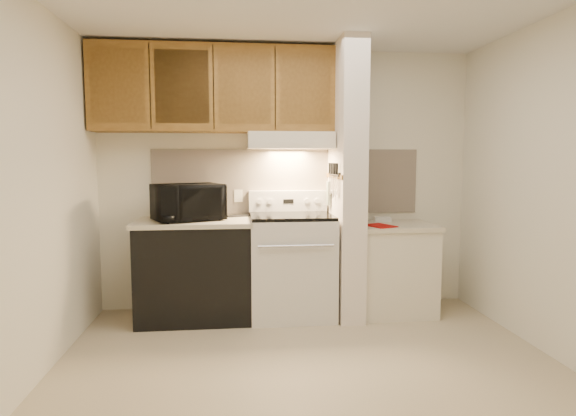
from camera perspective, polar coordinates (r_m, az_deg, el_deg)
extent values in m
plane|color=#C7B491|center=(3.54, 2.65, -18.42)|extent=(3.60, 3.60, 0.00)
cube|color=white|center=(4.72, -0.08, 3.33)|extent=(3.60, 2.50, 0.02)
cube|color=white|center=(3.45, -28.26, 1.72)|extent=(0.02, 3.00, 2.50)
cube|color=white|center=(3.94, 29.58, 2.08)|extent=(0.02, 3.00, 2.50)
cube|color=#FFE5CB|center=(4.71, -0.07, 3.14)|extent=(2.60, 0.02, 0.63)
cube|color=silver|center=(4.49, 0.39, -6.99)|extent=(0.76, 0.65, 0.92)
cube|color=black|center=(4.17, 0.90, -7.41)|extent=(0.50, 0.01, 0.30)
cylinder|color=silver|center=(4.09, 0.97, -4.53)|extent=(0.65, 0.02, 0.02)
cube|color=black|center=(4.41, 0.40, -0.96)|extent=(0.74, 0.64, 0.03)
cube|color=silver|center=(4.68, 0.00, 0.85)|extent=(0.76, 0.08, 0.20)
cube|color=black|center=(4.64, 0.05, 0.81)|extent=(0.10, 0.01, 0.04)
cylinder|color=silver|center=(4.61, -3.40, 0.77)|extent=(0.05, 0.02, 0.05)
cylinder|color=silver|center=(4.62, -2.16, 0.78)|extent=(0.05, 0.02, 0.05)
cylinder|color=silver|center=(4.66, 2.26, 0.82)|extent=(0.05, 0.02, 0.05)
cylinder|color=silver|center=(4.67, 3.47, 0.84)|extent=(0.05, 0.02, 0.05)
cube|color=black|center=(4.49, -10.94, -7.41)|extent=(1.00, 0.63, 0.87)
cube|color=beige|center=(4.41, -11.05, -1.65)|extent=(1.04, 0.67, 0.04)
cube|color=black|center=(4.59, -5.87, -0.94)|extent=(0.22, 0.13, 0.01)
cylinder|color=#275C5C|center=(4.64, -13.58, -0.41)|extent=(0.13, 0.13, 0.11)
cube|color=#EDE5CB|center=(4.68, -5.90, 1.44)|extent=(0.08, 0.01, 0.12)
imported|color=black|center=(4.38, -11.77, 0.68)|extent=(0.70, 0.60, 0.32)
cube|color=white|center=(4.46, 6.93, 3.14)|extent=(0.22, 0.70, 2.50)
cube|color=olive|center=(4.44, 5.48, 3.79)|extent=(0.01, 0.70, 0.04)
cube|color=black|center=(4.39, 5.54, 4.03)|extent=(0.02, 0.42, 0.04)
cube|color=silver|center=(4.24, 5.78, 2.61)|extent=(0.01, 0.03, 0.16)
cylinder|color=black|center=(4.23, 5.82, 4.64)|extent=(0.02, 0.02, 0.10)
cube|color=silver|center=(4.30, 5.61, 2.53)|extent=(0.01, 0.04, 0.18)
cylinder|color=black|center=(4.31, 5.58, 4.66)|extent=(0.02, 0.02, 0.10)
cube|color=silver|center=(4.40, 5.34, 2.47)|extent=(0.01, 0.04, 0.20)
cylinder|color=black|center=(4.37, 5.42, 4.68)|extent=(0.02, 0.02, 0.10)
cube|color=silver|center=(4.47, 5.16, 2.78)|extent=(0.01, 0.04, 0.16)
cylinder|color=black|center=(4.45, 5.21, 4.70)|extent=(0.02, 0.02, 0.10)
cube|color=silver|center=(4.54, 4.97, 2.71)|extent=(0.01, 0.04, 0.18)
cylinder|color=black|center=(4.55, 4.95, 4.73)|extent=(0.02, 0.02, 0.10)
cube|color=gray|center=(4.61, 4.84, 1.76)|extent=(0.03, 0.09, 0.23)
cube|color=#EDE5CB|center=(4.71, 12.31, -7.21)|extent=(0.70, 0.60, 0.81)
cube|color=beige|center=(4.63, 12.43, -2.08)|extent=(0.74, 0.64, 0.04)
cube|color=#A30B07|center=(4.43, 10.85, -2.08)|extent=(0.29, 0.33, 0.01)
cube|color=white|center=(4.78, 11.18, -1.32)|extent=(0.17, 0.13, 0.04)
cube|color=#EDE5CB|center=(4.50, 0.22, 7.98)|extent=(0.78, 0.44, 0.15)
cube|color=#EDE5CB|center=(4.29, 0.54, 7.49)|extent=(0.78, 0.04, 0.06)
cube|color=olive|center=(4.57, -8.74, 13.68)|extent=(2.18, 0.33, 0.77)
cube|color=olive|center=(4.52, -19.55, 13.51)|extent=(0.46, 0.01, 0.63)
cube|color=black|center=(4.46, -16.04, 13.71)|extent=(0.01, 0.01, 0.73)
cube|color=olive|center=(4.43, -12.46, 13.87)|extent=(0.46, 0.01, 0.63)
cube|color=black|center=(4.41, -8.83, 13.97)|extent=(0.01, 0.01, 0.73)
cube|color=olive|center=(4.40, -5.18, 14.02)|extent=(0.46, 0.01, 0.63)
cube|color=black|center=(4.42, -1.53, 14.02)|extent=(0.01, 0.01, 0.73)
cube|color=olive|center=(4.45, 2.08, 13.96)|extent=(0.46, 0.01, 0.63)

